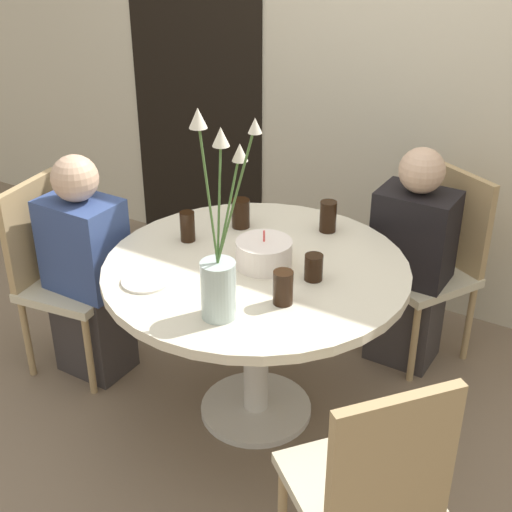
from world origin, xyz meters
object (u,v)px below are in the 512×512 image
birthday_cake (264,253)px  drink_glass_4 (188,226)px  flower_vase (219,264)px  drink_glass_1 (314,267)px  side_plate (146,281)px  person_guest (411,266)px  drink_glass_3 (241,213)px  person_boy (87,276)px  chair_far_back (58,267)px  drink_glass_0 (328,216)px  chair_left_flank (370,484)px  drink_glass_2 (283,288)px  chair_right_flank (437,256)px

birthday_cake → drink_glass_4: 0.38m
flower_vase → drink_glass_1: size_ratio=7.29×
side_plate → drink_glass_4: 0.38m
person_guest → drink_glass_3: bearing=-143.7°
birthday_cake → person_boy: size_ratio=0.21×
chair_far_back → flower_vase: size_ratio=1.22×
drink_glass_0 → person_guest: size_ratio=0.13×
drink_glass_0 → drink_glass_1: (0.14, -0.40, -0.02)m
chair_left_flank → drink_glass_2: bearing=-89.5°
drink_glass_0 → chair_far_back: bearing=-152.1°
chair_left_flank → drink_glass_1: 0.86m
flower_vase → drink_glass_3: (-0.32, 0.63, -0.14)m
chair_right_flank → drink_glass_0: (-0.36, -0.44, 0.29)m
birthday_cake → drink_glass_3: bearing=137.0°
birthday_cake → drink_glass_1: (0.21, 0.00, -0.00)m
chair_left_flank → drink_glass_4: bearing=-81.4°
side_plate → drink_glass_2: bearing=15.4°
drink_glass_0 → person_boy: person_boy is taller
person_guest → drink_glass_4: bearing=-137.3°
chair_left_flank → person_boy: (-1.58, 0.49, -0.01)m
chair_left_flank → person_boy: size_ratio=0.85×
drink_glass_2 → person_boy: bearing=176.2°
drink_glass_4 → drink_glass_1: bearing=-1.6°
person_boy → person_guest: bearing=35.1°
flower_vase → chair_far_back: bearing=167.8°
drink_glass_1 → drink_glass_2: bearing=-93.9°
drink_glass_2 → chair_left_flank: bearing=-38.1°
drink_glass_4 → birthday_cake: bearing=-3.1°
drink_glass_2 → drink_glass_4: (-0.58, 0.22, 0.00)m
flower_vase → side_plate: flower_vase is taller
flower_vase → person_guest: size_ratio=0.70×
drink_glass_0 → side_plate: bearing=-117.0°
drink_glass_0 → person_guest: bearing=46.2°
chair_right_flank → person_boy: bearing=-114.1°
chair_right_flank → drink_glass_1: (-0.22, -0.84, 0.27)m
flower_vase → drink_glass_2: bearing=52.1°
birthday_cake → side_plate: size_ratio=1.19×
flower_vase → drink_glass_0: size_ratio=5.52×
drink_glass_4 → person_guest: 1.05m
drink_glass_2 → person_guest: person_guest is taller
chair_left_flank → person_boy: bearing=-68.7°
drink_glass_4 → person_boy: 0.57m
chair_right_flank → drink_glass_3: (-0.70, -0.60, 0.28)m
birthday_cake → drink_glass_1: bearing=1.1°
chair_right_flank → chair_left_flank: 1.50m
birthday_cake → drink_glass_3: 0.36m
drink_glass_0 → drink_glass_2: drink_glass_0 is taller
chair_right_flank → drink_glass_4: (-0.82, -0.83, 0.29)m
person_boy → side_plate: bearing=-21.5°
flower_vase → side_plate: (-0.37, 0.04, -0.20)m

